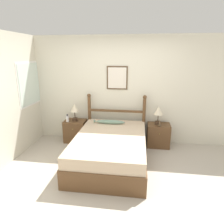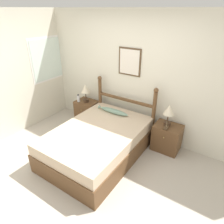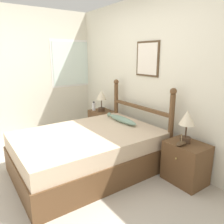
# 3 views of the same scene
# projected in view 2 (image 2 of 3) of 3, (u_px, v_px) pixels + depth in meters

# --- Properties ---
(ground_plane) EXTENTS (16.00, 16.00, 0.00)m
(ground_plane) POSITION_uv_depth(u_px,v_px,m) (82.00, 175.00, 3.41)
(ground_plane) COLOR #B7AD9E
(wall_back) EXTENTS (6.40, 0.08, 2.55)m
(wall_back) POSITION_uv_depth(u_px,v_px,m) (134.00, 77.00, 4.10)
(wall_back) COLOR beige
(wall_back) RESTS_ON ground_plane
(bed) EXTENTS (1.40, 2.03, 0.57)m
(bed) POSITION_uv_depth(u_px,v_px,m) (98.00, 143.00, 3.76)
(bed) COLOR brown
(bed) RESTS_ON ground_plane
(headboard) EXTENTS (1.42, 0.10, 1.21)m
(headboard) POSITION_uv_depth(u_px,v_px,m) (125.00, 106.00, 4.30)
(headboard) COLOR brown
(headboard) RESTS_ON ground_plane
(nightstand_left) EXTENTS (0.52, 0.42, 0.54)m
(nightstand_left) POSITION_uv_depth(u_px,v_px,m) (87.00, 111.00, 4.92)
(nightstand_left) COLOR brown
(nightstand_left) RESTS_ON ground_plane
(nightstand_right) EXTENTS (0.52, 0.42, 0.54)m
(nightstand_right) POSITION_uv_depth(u_px,v_px,m) (167.00, 138.00, 3.92)
(nightstand_right) COLOR brown
(nightstand_right) RESTS_ON ground_plane
(table_lamp_left) EXTENTS (0.20, 0.20, 0.43)m
(table_lamp_left) POSITION_uv_depth(u_px,v_px,m) (85.00, 90.00, 4.63)
(table_lamp_left) COLOR #422D1E
(table_lamp_left) RESTS_ON nightstand_left
(table_lamp_right) EXTENTS (0.20, 0.20, 0.43)m
(table_lamp_right) POSITION_uv_depth(u_px,v_px,m) (169.00, 112.00, 3.67)
(table_lamp_right) COLOR #422D1E
(table_lamp_right) RESTS_ON nightstand_right
(bottle) EXTENTS (0.06, 0.06, 0.19)m
(bottle) POSITION_uv_depth(u_px,v_px,m) (78.00, 98.00, 4.74)
(bottle) COLOR white
(bottle) RESTS_ON nightstand_left
(model_boat) EXTENTS (0.08, 0.17, 0.16)m
(model_boat) POSITION_uv_depth(u_px,v_px,m) (166.00, 127.00, 3.69)
(model_boat) COLOR #4C3823
(model_boat) RESTS_ON nightstand_right
(fish_pillow) EXTENTS (0.72, 0.13, 0.09)m
(fish_pillow) POSITION_uv_depth(u_px,v_px,m) (113.00, 111.00, 4.18)
(fish_pillow) COLOR gray
(fish_pillow) RESTS_ON bed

